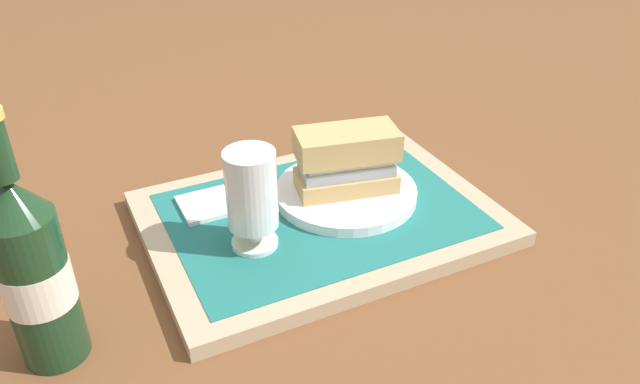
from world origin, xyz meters
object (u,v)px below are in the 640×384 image
Objects in this scene: plate at (346,192)px; sandwich at (344,160)px; beer_glass at (252,197)px; beer_bottle at (34,271)px.

plate is 1.35× the size of sandwich.
plate is 1.52× the size of beer_glass.
beer_glass is 0.24m from beer_bottle.
sandwich is 0.53× the size of beer_bottle.
sandwich is at bearing -161.92° from beer_glass.
sandwich is 1.12× the size of beer_glass.
plate is at bearing -165.09° from beer_bottle.
beer_bottle reaches higher than beer_glass.
beer_bottle is (0.38, 0.10, 0.03)m from sandwich.
plate is 0.71× the size of beer_bottle.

